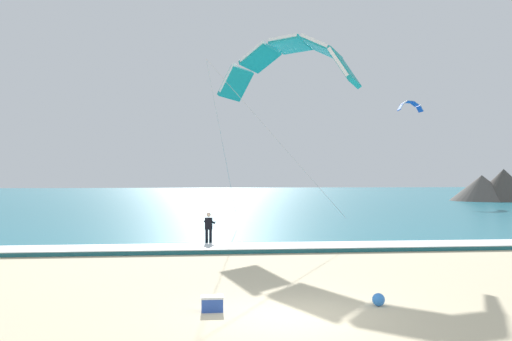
% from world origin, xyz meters
% --- Properties ---
extents(ground_plane, '(200.00, 200.00, 0.00)m').
position_xyz_m(ground_plane, '(0.00, 0.00, 0.00)').
color(ground_plane, beige).
extents(sea, '(200.00, 120.00, 0.20)m').
position_xyz_m(sea, '(0.00, 70.86, 0.10)').
color(sea, teal).
rests_on(sea, ground).
extents(surf_foam, '(200.00, 2.35, 0.04)m').
position_xyz_m(surf_foam, '(0.00, 11.86, 0.22)').
color(surf_foam, white).
rests_on(surf_foam, sea).
extents(surfboard, '(0.86, 1.47, 0.09)m').
position_xyz_m(surfboard, '(-1.90, 13.57, 0.03)').
color(surfboard, white).
rests_on(surfboard, ground).
extents(kitesurfer, '(0.63, 0.62, 1.69)m').
position_xyz_m(kitesurfer, '(-1.90, 13.59, 0.94)').
color(kitesurfer, black).
rests_on(kitesurfer, ground).
extents(kite_primary, '(8.69, 8.32, 10.60)m').
position_xyz_m(kite_primary, '(2.88, 18.59, 10.42)').
color(kite_primary, teal).
extents(kite_distant, '(3.98, 2.17, 1.48)m').
position_xyz_m(kite_distant, '(24.87, 55.16, 12.69)').
color(kite_distant, blue).
extents(headland_right, '(11.09, 9.46, 4.34)m').
position_xyz_m(headland_right, '(35.82, 53.68, 1.86)').
color(headland_right, '#47423D').
rests_on(headland_right, ground).
extents(cooler_box, '(0.58, 0.38, 0.40)m').
position_xyz_m(cooler_box, '(-2.00, 0.61, 0.20)').
color(cooler_box, '#2D51B2').
rests_on(cooler_box, ground).
extents(beach_ball, '(0.35, 0.35, 0.35)m').
position_xyz_m(beach_ball, '(2.50, 0.73, 0.17)').
color(beach_ball, '#337FE5').
rests_on(beach_ball, ground).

